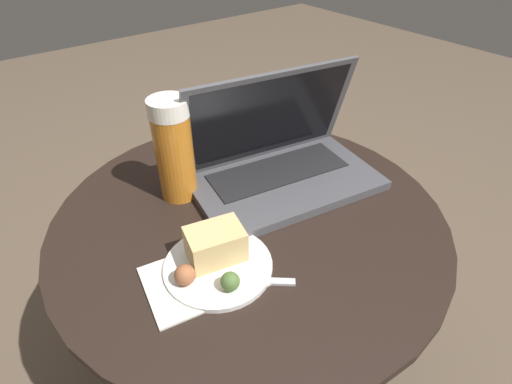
% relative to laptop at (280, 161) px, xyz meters
% --- Properties ---
extents(ground_plane, '(6.00, 6.00, 0.00)m').
position_rel_laptop_xyz_m(ground_plane, '(-0.12, -0.05, -0.56)').
color(ground_plane, brown).
extents(table, '(0.74, 0.74, 0.51)m').
position_rel_laptop_xyz_m(table, '(-0.12, -0.05, -0.15)').
color(table, '#515156').
rests_on(table, ground_plane).
extents(napkin, '(0.20, 0.16, 0.00)m').
position_rel_laptop_xyz_m(napkin, '(-0.27, -0.13, -0.05)').
color(napkin, silver).
rests_on(napkin, table).
extents(laptop, '(0.41, 0.28, 0.23)m').
position_rel_laptop_xyz_m(laptop, '(0.00, 0.00, 0.00)').
color(laptop, '#47474C').
rests_on(laptop, table).
extents(beer_glass, '(0.07, 0.07, 0.20)m').
position_rel_laptop_xyz_m(beer_glass, '(-0.19, 0.09, 0.06)').
color(beer_glass, '#C6701E').
rests_on(beer_glass, table).
extents(snack_plate, '(0.18, 0.18, 0.07)m').
position_rel_laptop_xyz_m(snack_plate, '(-0.24, -0.12, -0.03)').
color(snack_plate, silver).
rests_on(snack_plate, table).
extents(fork, '(0.15, 0.14, 0.00)m').
position_rel_laptop_xyz_m(fork, '(-0.25, -0.16, -0.04)').
color(fork, silver).
rests_on(fork, table).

